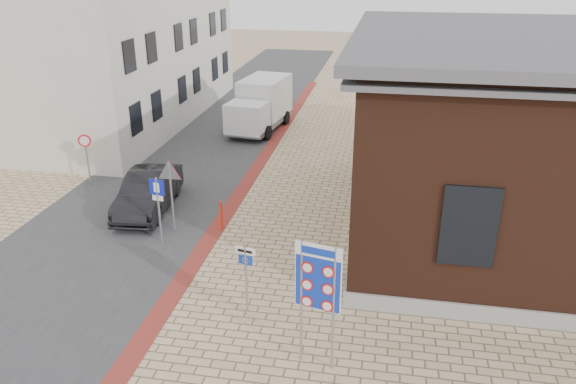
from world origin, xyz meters
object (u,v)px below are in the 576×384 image
Objects in this scene: parking_sign at (158,199)px; bollard at (221,215)px; box_truck at (260,104)px; essen_sign at (246,268)px; border_sign at (318,280)px; sedan at (148,192)px.

parking_sign is 2.46m from bollard.
box_truck is at bearing 97.11° from parking_sign.
box_truck is at bearing 96.40° from bollard.
bollard is (1.70, 1.40, -1.10)m from parking_sign.
essen_sign is 0.88× the size of parking_sign.
parking_sign is (-3.83, 3.30, 0.25)m from essen_sign.
border_sign is 8.00m from bollard.
bollard is (3.21, -1.12, -0.20)m from sedan.
box_truck is 1.68× the size of border_sign.
sedan is at bearing -91.58° from box_truck.
sedan is at bearing 160.80° from bollard.
essen_sign is (-2.17, 1.80, -0.97)m from border_sign.
sedan is 3.41m from bollard.
essen_sign is at bearing -70.56° from box_truck.
box_truck reaches higher than parking_sign.
bollard is at bearing 47.88° from parking_sign.
parking_sign is (-0.32, -13.68, 0.22)m from box_truck.
parking_sign is 2.22× the size of bollard.
box_truck is 13.69m from parking_sign.
essen_sign reaches higher than bollard.
sedan is 7.93m from essen_sign.
bollard is at bearing -25.43° from sedan.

